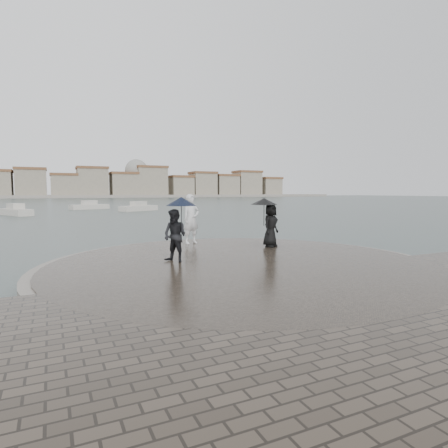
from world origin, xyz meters
name	(u,v)px	position (x,y,z in m)	size (l,w,h in m)	color
ground	(311,302)	(0.00, 0.00, 0.00)	(400.00, 400.00, 0.00)	#2B3835
kerb_ring	(241,268)	(0.00, 3.50, 0.16)	(12.50, 12.50, 0.32)	gray
quay_tip	(241,267)	(0.00, 3.50, 0.18)	(11.90, 11.90, 0.36)	#2D261E
statue	(191,219)	(-0.02, 8.05, 1.41)	(0.77, 0.50, 2.10)	silver
visitor_left	(176,227)	(-1.86, 4.35, 1.45)	(1.22, 1.10, 2.04)	black
visitor_right	(269,219)	(2.47, 5.87, 1.50)	(1.30, 1.10, 1.95)	black
far_skyline	(47,184)	(-6.29, 160.71, 5.61)	(260.00, 20.00, 37.00)	gray
boats	(86,209)	(-1.27, 44.59, 0.38)	(18.81, 16.06, 1.50)	beige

